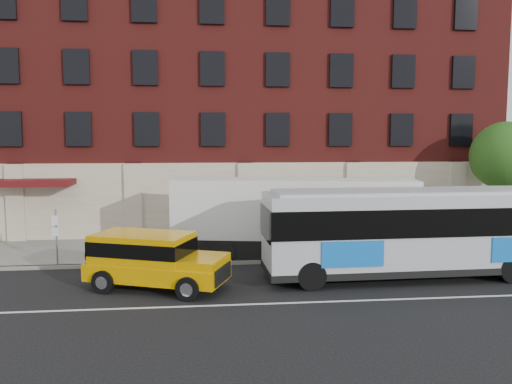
{
  "coord_description": "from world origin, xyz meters",
  "views": [
    {
      "loc": [
        -2.35,
        -15.72,
        5.41
      ],
      "look_at": [
        -0.1,
        5.5,
        3.2
      ],
      "focal_mm": 35.75,
      "sensor_mm": 36.0,
      "label": 1
    }
  ],
  "objects": [
    {
      "name": "ground",
      "position": [
        0.0,
        0.0,
        0.0
      ],
      "size": [
        120.0,
        120.0,
        0.0
      ],
      "primitive_type": "plane",
      "color": "black",
      "rests_on": "ground"
    },
    {
      "name": "sidewalk",
      "position": [
        0.0,
        9.0,
        0.07
      ],
      "size": [
        60.0,
        6.0,
        0.15
      ],
      "primitive_type": "cube",
      "color": "gray",
      "rests_on": "ground"
    },
    {
      "name": "kerb",
      "position": [
        0.0,
        6.0,
        0.07
      ],
      "size": [
        60.0,
        0.25,
        0.15
      ],
      "primitive_type": "cube",
      "color": "gray",
      "rests_on": "ground"
    },
    {
      "name": "lane_line",
      "position": [
        0.0,
        0.5,
        0.01
      ],
      "size": [
        60.0,
        0.12,
        0.01
      ],
      "primitive_type": "cube",
      "color": "silver",
      "rests_on": "ground"
    },
    {
      "name": "building",
      "position": [
        -0.01,
        16.92,
        7.58
      ],
      "size": [
        30.0,
        12.1,
        15.0
      ],
      "color": "maroon",
      "rests_on": "sidewalk"
    },
    {
      "name": "sign_pole",
      "position": [
        -8.5,
        6.15,
        1.45
      ],
      "size": [
        0.3,
        0.2,
        2.5
      ],
      "color": "gray",
      "rests_on": "ground"
    },
    {
      "name": "street_tree",
      "position": [
        13.54,
        9.48,
        4.41
      ],
      "size": [
        3.6,
        3.6,
        6.2
      ],
      "color": "#37291B",
      "rests_on": "sidewalk"
    },
    {
      "name": "city_bus",
      "position": [
        6.33,
        3.15,
        1.92
      ],
      "size": [
        12.74,
        3.01,
        3.48
      ],
      "color": "#AEB1B8",
      "rests_on": "ground"
    },
    {
      "name": "yellow_suv",
      "position": [
        -4.23,
        2.73,
        1.15
      ],
      "size": [
        5.39,
        3.71,
        2.01
      ],
      "color": "#DB9800",
      "rests_on": "ground"
    },
    {
      "name": "shipping_container",
      "position": [
        1.75,
        6.8,
        1.79
      ],
      "size": [
        11.1,
        4.07,
        3.63
      ],
      "color": "black",
      "rests_on": "ground"
    }
  ]
}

